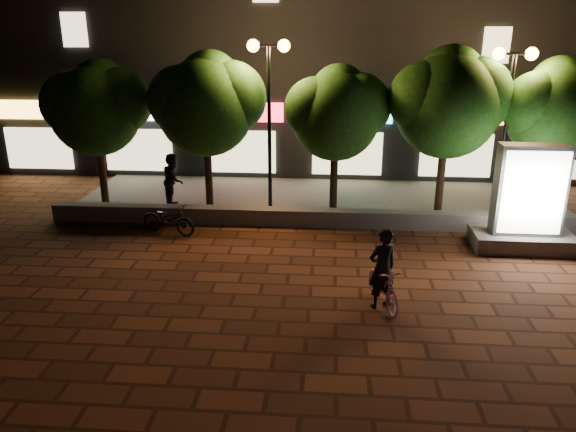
# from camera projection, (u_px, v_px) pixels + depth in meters

# --- Properties ---
(ground) EXTENTS (80.00, 80.00, 0.00)m
(ground) POSITION_uv_depth(u_px,v_px,m) (311.00, 285.00, 12.51)
(ground) COLOR brown
(ground) RESTS_ON ground
(retaining_wall) EXTENTS (16.00, 0.45, 0.50)m
(retaining_wall) POSITION_uv_depth(u_px,v_px,m) (316.00, 218.00, 16.19)
(retaining_wall) COLOR slate
(retaining_wall) RESTS_ON ground
(sidewalk) EXTENTS (16.00, 5.00, 0.08)m
(sidewalk) POSITION_uv_depth(u_px,v_px,m) (318.00, 199.00, 18.62)
(sidewalk) COLOR slate
(sidewalk) RESTS_ON ground
(building_block) EXTENTS (28.00, 8.12, 11.30)m
(building_block) POSITION_uv_depth(u_px,v_px,m) (324.00, 42.00, 23.10)
(building_block) COLOR black
(building_block) RESTS_ON ground
(tree_far_left) EXTENTS (3.36, 2.80, 4.63)m
(tree_far_left) POSITION_uv_depth(u_px,v_px,m) (97.00, 105.00, 17.09)
(tree_far_left) COLOR black
(tree_far_left) RESTS_ON sidewalk
(tree_left) EXTENTS (3.60, 3.00, 4.89)m
(tree_left) POSITION_uv_depth(u_px,v_px,m) (207.00, 101.00, 16.78)
(tree_left) COLOR black
(tree_left) RESTS_ON sidewalk
(tree_mid) EXTENTS (3.24, 2.70, 4.50)m
(tree_mid) POSITION_uv_depth(u_px,v_px,m) (337.00, 110.00, 16.56)
(tree_mid) COLOR black
(tree_mid) RESTS_ON sidewalk
(tree_right) EXTENTS (3.72, 3.10, 5.07)m
(tree_right) POSITION_uv_depth(u_px,v_px,m) (450.00, 99.00, 16.20)
(tree_right) COLOR black
(tree_right) RESTS_ON sidewalk
(tree_far_right) EXTENTS (3.48, 2.90, 4.76)m
(tree_far_right) POSITION_uv_depth(u_px,v_px,m) (560.00, 107.00, 16.03)
(tree_far_right) COLOR black
(tree_far_right) RESTS_ON sidewalk
(street_lamp_left) EXTENTS (1.26, 0.36, 5.18)m
(street_lamp_left) POSITION_uv_depth(u_px,v_px,m) (269.00, 83.00, 16.19)
(street_lamp_left) COLOR black
(street_lamp_left) RESTS_ON sidewalk
(street_lamp_right) EXTENTS (1.26, 0.36, 4.98)m
(street_lamp_right) POSITION_uv_depth(u_px,v_px,m) (511.00, 89.00, 15.72)
(street_lamp_right) COLOR black
(street_lamp_right) RESTS_ON sidewalk
(ad_kiosk) EXTENTS (2.60, 1.31, 2.81)m
(ad_kiosk) POSITION_uv_depth(u_px,v_px,m) (527.00, 208.00, 14.26)
(ad_kiosk) COLOR slate
(ad_kiosk) RESTS_ON ground
(scooter_pink) EXTENTS (0.91, 1.66, 0.96)m
(scooter_pink) POSITION_uv_depth(u_px,v_px,m) (383.00, 286.00, 11.43)
(scooter_pink) COLOR #E599C1
(scooter_pink) RESTS_ON ground
(rider) EXTENTS (0.77, 0.68, 1.77)m
(rider) POSITION_uv_depth(u_px,v_px,m) (382.00, 268.00, 11.29)
(rider) COLOR black
(rider) RESTS_ON ground
(scooter_parked) EXTENTS (1.75, 1.02, 0.87)m
(scooter_parked) POSITION_uv_depth(u_px,v_px,m) (168.00, 219.00, 15.50)
(scooter_parked) COLOR black
(scooter_parked) RESTS_ON ground
(pedestrian) EXTENTS (0.73, 0.89, 1.72)m
(pedestrian) POSITION_uv_depth(u_px,v_px,m) (173.00, 180.00, 17.60)
(pedestrian) COLOR black
(pedestrian) RESTS_ON sidewalk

